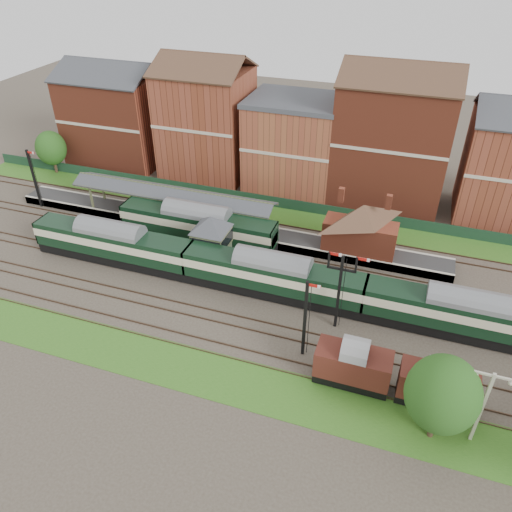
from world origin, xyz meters
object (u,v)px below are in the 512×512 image
(signal_box, at_px, (212,239))
(platform_railcar, at_px, (198,225))
(dmu_train, at_px, (272,275))
(semaphore_bracket, at_px, (340,287))
(goods_van_a, at_px, (353,365))

(signal_box, bearing_deg, platform_railcar, 134.66)
(dmu_train, bearing_deg, semaphore_bracket, -19.37)
(signal_box, distance_m, platform_railcar, 4.62)
(platform_railcar, distance_m, goods_van_a, 25.98)
(semaphore_bracket, bearing_deg, goods_van_a, -68.29)
(signal_box, distance_m, goods_van_a, 21.49)
(signal_box, relative_size, goods_van_a, 0.99)
(platform_railcar, bearing_deg, signal_box, -45.34)
(signal_box, xyz_separation_m, platform_railcar, (-3.21, 3.25, -0.67))
(signal_box, height_order, goods_van_a, signal_box)
(goods_van_a, bearing_deg, dmu_train, 137.15)
(semaphore_bracket, height_order, platform_railcar, semaphore_bracket)
(semaphore_bracket, relative_size, goods_van_a, 1.35)
(semaphore_bracket, xyz_separation_m, goods_van_a, (2.59, -6.50, -2.54))
(semaphore_bracket, relative_size, platform_railcar, 0.44)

